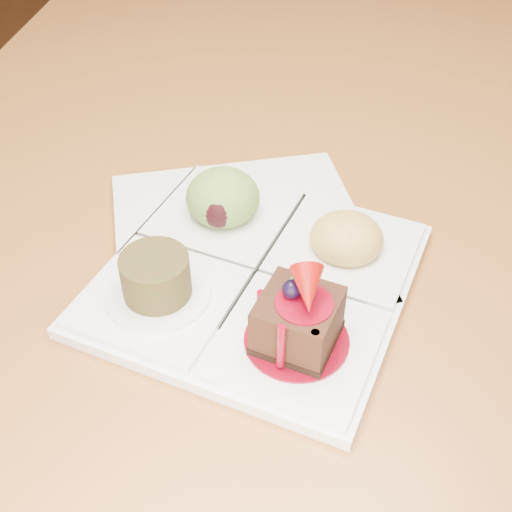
# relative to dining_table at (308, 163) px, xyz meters

# --- Properties ---
(ground) EXTENTS (6.00, 6.00, 0.00)m
(ground) POSITION_rel_dining_table_xyz_m (0.00, 0.00, -0.68)
(ground) COLOR brown
(dining_table) EXTENTS (1.00, 1.80, 0.75)m
(dining_table) POSITION_rel_dining_table_xyz_m (0.00, 0.00, 0.00)
(dining_table) COLOR #996227
(dining_table) RESTS_ON ground
(sampler_plate) EXTENTS (0.34, 0.34, 0.11)m
(sampler_plate) POSITION_rel_dining_table_xyz_m (-0.03, -0.31, 0.09)
(sampler_plate) COLOR white
(sampler_plate) RESTS_ON dining_table
(second_plate) EXTENTS (0.32, 0.32, 0.01)m
(second_plate) POSITION_rel_dining_table_xyz_m (-0.05, -0.26, 0.07)
(second_plate) COLOR white
(second_plate) RESTS_ON dining_table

